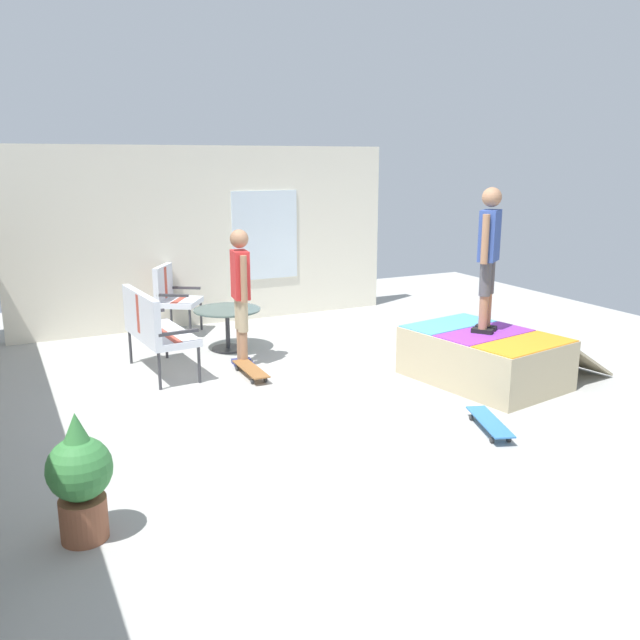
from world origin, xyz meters
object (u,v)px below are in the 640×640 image
(skate_ramp, at_px, (486,357))
(patio_bench, at_px, (152,325))
(person_watching, at_px, (241,287))
(patio_table, at_px, (227,321))
(skateboard_spare, at_px, (489,422))
(person_skater, at_px, (489,249))
(patio_chair_near_house, at_px, (172,293))
(skateboard_by_bench, at_px, (251,369))
(potted_plant, at_px, (80,476))

(skate_ramp, height_order, patio_bench, patio_bench)
(skate_ramp, xyz_separation_m, person_watching, (1.87, 2.32, 0.70))
(skate_ramp, xyz_separation_m, patio_bench, (1.97, 3.41, 0.32))
(patio_table, distance_m, skateboard_spare, 4.03)
(person_skater, xyz_separation_m, skateboard_spare, (-1.24, 0.93, -1.46))
(patio_chair_near_house, xyz_separation_m, skateboard_by_bench, (-2.42, -0.31, -0.53))
(person_watching, bearing_deg, skateboard_by_bench, 171.48)
(potted_plant, bearing_deg, skate_ramp, -72.86)
(patio_bench, bearing_deg, skateboard_spare, -141.97)
(patio_chair_near_house, bearing_deg, patio_table, -159.69)
(skate_ramp, distance_m, skateboard_by_bench, 2.77)
(person_skater, xyz_separation_m, skateboard_by_bench, (1.33, 2.39, -1.46))
(skateboard_spare, bearing_deg, patio_bench, 38.03)
(skateboard_by_bench, relative_size, skateboard_spare, 0.98)
(patio_bench, xyz_separation_m, person_skater, (-1.92, -3.40, 0.93))
(patio_chair_near_house, relative_size, potted_plant, 1.11)
(person_watching, bearing_deg, patio_chair_near_house, 11.38)
(skate_ramp, xyz_separation_m, patio_table, (2.59, 2.27, 0.11))
(patio_bench, height_order, patio_table, patio_bench)
(potted_plant, bearing_deg, person_watching, -35.33)
(skate_ramp, height_order, skateboard_by_bench, skate_ramp)
(skate_ramp, relative_size, person_skater, 1.35)
(person_skater, bearing_deg, patio_chair_near_house, 35.83)
(patio_table, relative_size, person_skater, 0.55)
(skateboard_spare, bearing_deg, patio_chair_near_house, 19.61)
(patio_bench, distance_m, potted_plant, 3.64)
(skate_ramp, relative_size, skateboard_by_bench, 2.77)
(patio_bench, relative_size, patio_chair_near_house, 1.27)
(patio_chair_near_house, distance_m, person_skater, 4.71)
(person_skater, bearing_deg, patio_table, 41.59)
(patio_bench, xyz_separation_m, patio_table, (0.62, -1.14, -0.21))
(skateboard_spare, distance_m, potted_plant, 3.76)
(skateboard_by_bench, height_order, skateboard_spare, same)
(skateboard_by_bench, bearing_deg, person_watching, -8.52)
(patio_bench, xyz_separation_m, patio_chair_near_house, (1.82, -0.70, -0.00))
(skate_ramp, height_order, person_skater, person_skater)
(patio_table, xyz_separation_m, person_watching, (-0.73, 0.06, 0.59))
(patio_chair_near_house, bearing_deg, skateboard_by_bench, -172.58)
(skate_ramp, bearing_deg, person_skater, 6.83)
(patio_chair_near_house, xyz_separation_m, potted_plant, (-5.23, 1.96, -0.15))
(skateboard_by_bench, height_order, potted_plant, potted_plant)
(skate_ramp, distance_m, skateboard_spare, 1.53)
(person_watching, bearing_deg, skate_ramp, -128.80)
(patio_chair_near_house, height_order, skateboard_by_bench, patio_chair_near_house)
(patio_bench, bearing_deg, potted_plant, 159.72)
(patio_bench, xyz_separation_m, person_watching, (-0.10, -1.08, 0.38))
(skate_ramp, height_order, person_watching, person_watching)
(patio_table, height_order, person_watching, person_watching)
(patio_chair_near_house, bearing_deg, patio_bench, 159.09)
(skate_ramp, distance_m, potted_plant, 4.89)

